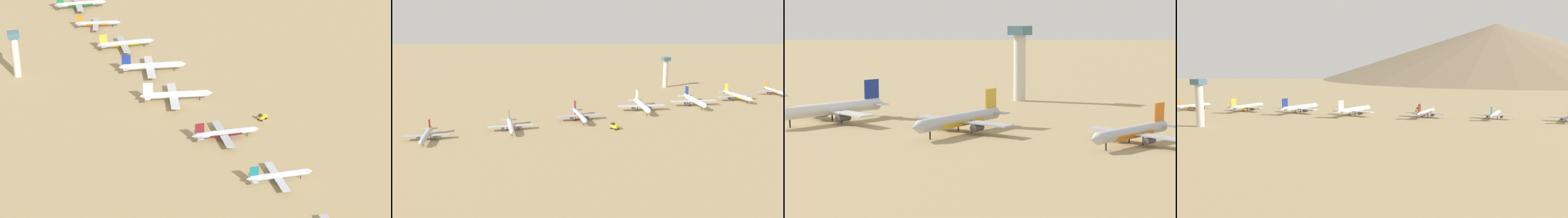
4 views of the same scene
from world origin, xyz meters
TOP-DOWN VIEW (x-y plane):
  - ground_plane at (0.00, 0.00)m, footprint 2366.91×2366.91m
  - parked_jet_2 at (18.98, -98.24)m, footprint 34.13×27.74m
  - parked_jet_3 at (8.38, -50.13)m, footprint 37.92×30.82m
  - parked_jet_4 at (-4.33, 2.66)m, footprint 43.75×35.83m
  - parked_jet_5 at (-7.00, 49.55)m, footprint 44.32×36.25m
  - parked_jet_6 at (-14.58, 95.65)m, footprint 40.91×33.19m
  - parked_jet_7 at (-25.44, 144.35)m, footprint 34.98×28.66m
  - service_truck at (36.02, -35.37)m, footprint 5.69×4.49m
  - control_tower at (-90.75, 68.93)m, footprint 7.20×7.20m
  - desert_hill_0 at (745.04, -15.27)m, footprint 825.16×825.16m
  - desert_hill_2 at (721.98, 50.77)m, footprint 515.54×515.54m

SIDE VIEW (x-z plane):
  - ground_plane at x=0.00m, z-range 0.00..0.00m
  - service_truck at x=36.02m, z-range 0.13..4.03m
  - parked_jet_2 at x=18.98m, z-range -1.61..8.23m
  - parked_jet_7 at x=-25.44m, z-range -1.70..8.45m
  - parked_jet_3 at x=8.38m, z-range -1.83..9.11m
  - parked_jet_6 at x=-14.58m, z-range -1.98..9.83m
  - parked_jet_4 at x=-4.33m, z-range -2.07..10.61m
  - parked_jet_5 at x=-7.00m, z-range -2.09..10.73m
  - control_tower at x=-90.75m, z-range 1.72..31.72m
  - desert_hill_2 at x=721.98m, z-range 0.00..106.03m
  - desert_hill_0 at x=745.04m, z-range 0.00..130.17m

